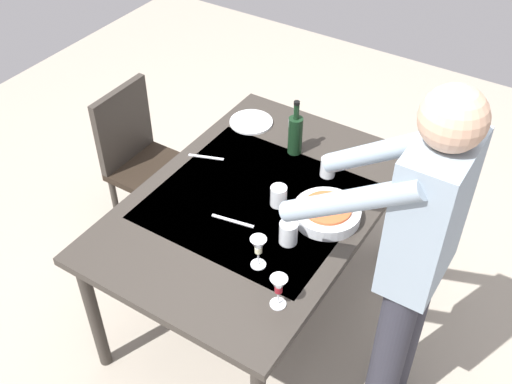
{
  "coord_description": "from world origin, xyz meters",
  "views": [
    {
      "loc": [
        1.78,
        1.13,
        2.65
      ],
      "look_at": [
        0.0,
        0.0,
        0.82
      ],
      "focal_mm": 43.3,
      "sensor_mm": 36.0,
      "label": 1
    }
  ],
  "objects_px": {
    "water_cup_near_right": "(288,233)",
    "dinner_plate_near": "(251,122)",
    "dining_table": "(256,212)",
    "wine_glass_right": "(279,287)",
    "wine_glass_left": "(258,247)",
    "water_cup_near_left": "(279,196)",
    "chair_near": "(140,155)",
    "person_server": "(414,254)",
    "wine_bottle": "(295,134)",
    "serving_bowl_pasta": "(327,212)",
    "water_cup_far_left": "(328,167)"
  },
  "relations": [
    {
      "from": "person_server",
      "to": "wine_glass_left",
      "type": "height_order",
      "value": "person_server"
    },
    {
      "from": "dining_table",
      "to": "water_cup_far_left",
      "type": "xyz_separation_m",
      "value": [
        -0.34,
        0.19,
        0.12
      ]
    },
    {
      "from": "wine_bottle",
      "to": "water_cup_near_left",
      "type": "height_order",
      "value": "wine_bottle"
    },
    {
      "from": "wine_glass_left",
      "to": "chair_near",
      "type": "bearing_deg",
      "value": -115.3
    },
    {
      "from": "water_cup_far_left",
      "to": "dinner_plate_near",
      "type": "distance_m",
      "value": 0.57
    },
    {
      "from": "chair_near",
      "to": "water_cup_near_left",
      "type": "relative_size",
      "value": 9.25
    },
    {
      "from": "wine_glass_right",
      "to": "serving_bowl_pasta",
      "type": "bearing_deg",
      "value": -172.67
    },
    {
      "from": "wine_bottle",
      "to": "water_cup_near_left",
      "type": "bearing_deg",
      "value": 19.37
    },
    {
      "from": "wine_bottle",
      "to": "serving_bowl_pasta",
      "type": "relative_size",
      "value": 0.99
    },
    {
      "from": "chair_near",
      "to": "wine_glass_right",
      "type": "bearing_deg",
      "value": 62.92
    },
    {
      "from": "water_cup_near_right",
      "to": "dining_table",
      "type": "bearing_deg",
      "value": -120.27
    },
    {
      "from": "dining_table",
      "to": "wine_bottle",
      "type": "relative_size",
      "value": 5.11
    },
    {
      "from": "dining_table",
      "to": "wine_bottle",
      "type": "distance_m",
      "value": 0.45
    },
    {
      "from": "wine_glass_right",
      "to": "serving_bowl_pasta",
      "type": "xyz_separation_m",
      "value": [
        -0.53,
        -0.07,
        -0.07
      ]
    },
    {
      "from": "water_cup_near_right",
      "to": "wine_glass_left",
      "type": "bearing_deg",
      "value": -10.97
    },
    {
      "from": "water_cup_near_right",
      "to": "serving_bowl_pasta",
      "type": "xyz_separation_m",
      "value": [
        -0.22,
        0.07,
        -0.02
      ]
    },
    {
      "from": "water_cup_near_left",
      "to": "serving_bowl_pasta",
      "type": "height_order",
      "value": "water_cup_near_left"
    },
    {
      "from": "wine_glass_left",
      "to": "water_cup_near_left",
      "type": "distance_m",
      "value": 0.39
    },
    {
      "from": "wine_glass_left",
      "to": "wine_glass_right",
      "type": "height_order",
      "value": "same"
    },
    {
      "from": "chair_near",
      "to": "water_cup_near_left",
      "type": "distance_m",
      "value": 1.05
    },
    {
      "from": "chair_near",
      "to": "water_cup_near_left",
      "type": "bearing_deg",
      "value": 80.54
    },
    {
      "from": "dining_table",
      "to": "wine_glass_right",
      "type": "xyz_separation_m",
      "value": [
        0.46,
        0.39,
        0.18
      ]
    },
    {
      "from": "wine_bottle",
      "to": "person_server",
      "type": "bearing_deg",
      "value": 56.51
    },
    {
      "from": "person_server",
      "to": "water_cup_far_left",
      "type": "bearing_deg",
      "value": -128.15
    },
    {
      "from": "water_cup_near_left",
      "to": "water_cup_far_left",
      "type": "relative_size",
      "value": 1.01
    },
    {
      "from": "wine_glass_right",
      "to": "wine_glass_left",
      "type": "bearing_deg",
      "value": -127.29
    },
    {
      "from": "dining_table",
      "to": "water_cup_near_left",
      "type": "height_order",
      "value": "water_cup_near_left"
    },
    {
      "from": "chair_near",
      "to": "wine_glass_left",
      "type": "distance_m",
      "value": 1.28
    },
    {
      "from": "dining_table",
      "to": "water_cup_near_right",
      "type": "distance_m",
      "value": 0.32
    },
    {
      "from": "serving_bowl_pasta",
      "to": "dinner_plate_near",
      "type": "xyz_separation_m",
      "value": [
        -0.44,
        -0.68,
        -0.03
      ]
    },
    {
      "from": "person_server",
      "to": "wine_glass_right",
      "type": "xyz_separation_m",
      "value": [
        0.34,
        -0.38,
        -0.09
      ]
    },
    {
      "from": "chair_near",
      "to": "water_cup_near_right",
      "type": "xyz_separation_m",
      "value": [
        0.35,
        1.15,
        0.29
      ]
    },
    {
      "from": "wine_bottle",
      "to": "wine_glass_right",
      "type": "height_order",
      "value": "wine_bottle"
    },
    {
      "from": "water_cup_near_right",
      "to": "water_cup_far_left",
      "type": "xyz_separation_m",
      "value": [
        -0.49,
        -0.07,
        -0.0
      ]
    },
    {
      "from": "serving_bowl_pasta",
      "to": "wine_glass_left",
      "type": "bearing_deg",
      "value": -14.71
    },
    {
      "from": "water_cup_near_left",
      "to": "chair_near",
      "type": "bearing_deg",
      "value": -99.46
    },
    {
      "from": "serving_bowl_pasta",
      "to": "wine_glass_right",
      "type": "bearing_deg",
      "value": 7.33
    },
    {
      "from": "serving_bowl_pasta",
      "to": "chair_near",
      "type": "bearing_deg",
      "value": -96.13
    },
    {
      "from": "water_cup_near_left",
      "to": "wine_glass_left",
      "type": "bearing_deg",
      "value": 18.54
    },
    {
      "from": "person_server",
      "to": "wine_glass_right",
      "type": "height_order",
      "value": "person_server"
    },
    {
      "from": "person_server",
      "to": "wine_glass_right",
      "type": "relative_size",
      "value": 11.19
    },
    {
      "from": "wine_bottle",
      "to": "wine_glass_left",
      "type": "relative_size",
      "value": 1.96
    },
    {
      "from": "person_server",
      "to": "wine_bottle",
      "type": "xyz_separation_m",
      "value": [
        -0.54,
        -0.81,
        -0.09
      ]
    },
    {
      "from": "wine_glass_right",
      "to": "dinner_plate_near",
      "type": "relative_size",
      "value": 0.66
    },
    {
      "from": "person_server",
      "to": "water_cup_near_left",
      "type": "height_order",
      "value": "person_server"
    },
    {
      "from": "water_cup_near_right",
      "to": "dinner_plate_near",
      "type": "bearing_deg",
      "value": -137.17
    },
    {
      "from": "dinner_plate_near",
      "to": "wine_glass_right",
      "type": "bearing_deg",
      "value": 37.61
    },
    {
      "from": "water_cup_far_left",
      "to": "dinner_plate_near",
      "type": "xyz_separation_m",
      "value": [
        -0.17,
        -0.55,
        -0.04
      ]
    },
    {
      "from": "person_server",
      "to": "water_cup_far_left",
      "type": "distance_m",
      "value": 0.76
    },
    {
      "from": "water_cup_near_left",
      "to": "serving_bowl_pasta",
      "type": "distance_m",
      "value": 0.23
    }
  ]
}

